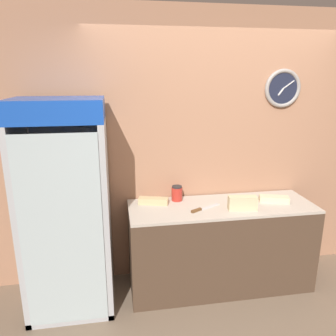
% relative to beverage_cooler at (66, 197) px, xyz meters
% --- Properties ---
extents(wall_back, '(5.20, 0.10, 2.70)m').
position_rel_beverage_cooler_xyz_m(wall_back, '(1.44, 0.34, 0.32)').
color(wall_back, '#AD7A5B').
rests_on(wall_back, ground_plane).
extents(prep_counter, '(1.79, 0.60, 0.87)m').
position_rel_beverage_cooler_xyz_m(prep_counter, '(1.44, -0.01, -0.61)').
color(prep_counter, '#4C3828').
rests_on(prep_counter, ground_plane).
extents(beverage_cooler, '(0.74, 0.68, 1.90)m').
position_rel_beverage_cooler_xyz_m(beverage_cooler, '(0.00, 0.00, 0.00)').
color(beverage_cooler, '#B2B7BC').
rests_on(beverage_cooler, ground_plane).
extents(sandwich_stack_bottom, '(0.27, 0.13, 0.07)m').
position_rel_beverage_cooler_xyz_m(sandwich_stack_bottom, '(1.58, -0.15, -0.14)').
color(sandwich_stack_bottom, beige).
rests_on(sandwich_stack_bottom, prep_counter).
extents(sandwich_stack_middle, '(0.27, 0.13, 0.07)m').
position_rel_beverage_cooler_xyz_m(sandwich_stack_middle, '(1.58, -0.15, -0.07)').
color(sandwich_stack_middle, beige).
rests_on(sandwich_stack_middle, sandwich_stack_bottom).
extents(sandwich_flat_left, '(0.30, 0.16, 0.06)m').
position_rel_beverage_cooler_xyz_m(sandwich_flat_left, '(0.79, 0.13, -0.14)').
color(sandwich_flat_left, tan).
rests_on(sandwich_flat_left, prep_counter).
extents(sandwich_flat_right, '(0.30, 0.18, 0.06)m').
position_rel_beverage_cooler_xyz_m(sandwich_flat_right, '(1.97, -0.01, -0.14)').
color(sandwich_flat_right, beige).
rests_on(sandwich_flat_right, prep_counter).
extents(chefs_knife, '(0.32, 0.20, 0.02)m').
position_rel_beverage_cooler_xyz_m(chefs_knife, '(1.21, -0.08, -0.16)').
color(chefs_knife, silver).
rests_on(chefs_knife, prep_counter).
extents(condiment_jar, '(0.11, 0.11, 0.15)m').
position_rel_beverage_cooler_xyz_m(condiment_jar, '(1.03, 0.19, -0.10)').
color(condiment_jar, '#B72D23').
rests_on(condiment_jar, prep_counter).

